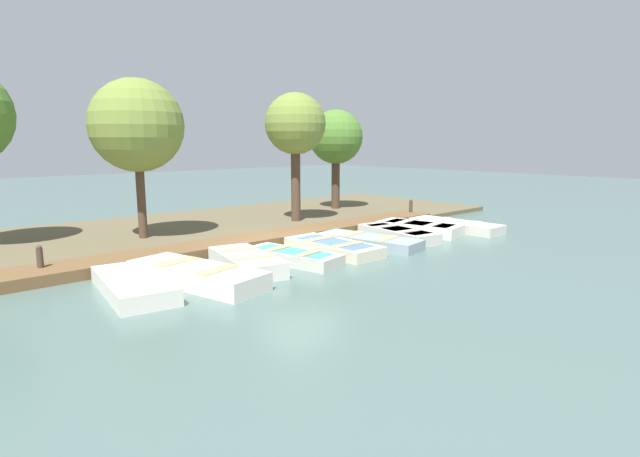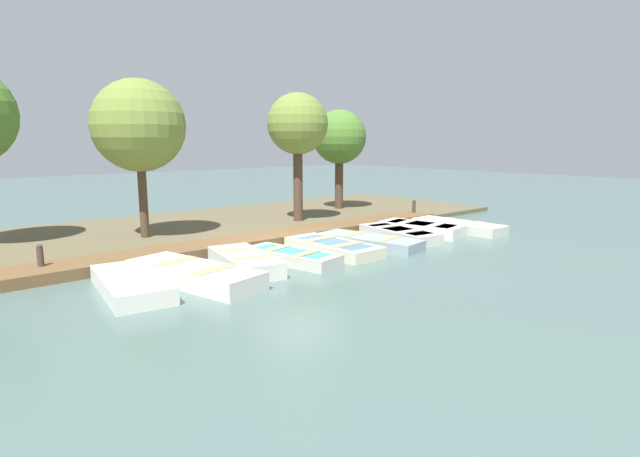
# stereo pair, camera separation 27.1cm
# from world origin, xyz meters

# --- Properties ---
(ground_plane) EXTENTS (80.00, 80.00, 0.00)m
(ground_plane) POSITION_xyz_m (0.00, 0.00, 0.00)
(ground_plane) COLOR #4C6660
(shore_bank) EXTENTS (8.00, 24.00, 0.17)m
(shore_bank) POSITION_xyz_m (-5.00, 0.00, 0.08)
(shore_bank) COLOR brown
(shore_bank) RESTS_ON ground_plane
(dock_walkway) EXTENTS (1.33, 15.23, 0.28)m
(dock_walkway) POSITION_xyz_m (-1.50, 0.00, 0.14)
(dock_walkway) COLOR brown
(dock_walkway) RESTS_ON ground_plane
(rowboat_0) EXTENTS (3.02, 1.59, 0.39)m
(rowboat_0) POSITION_xyz_m (0.87, -5.27, 0.19)
(rowboat_0) COLOR silver
(rowboat_0) RESTS_ON ground_plane
(rowboat_1) EXTENTS (3.64, 1.93, 0.44)m
(rowboat_1) POSITION_xyz_m (1.14, -3.95, 0.22)
(rowboat_1) COLOR silver
(rowboat_1) RESTS_ON ground_plane
(rowboat_2) EXTENTS (2.82, 1.61, 0.43)m
(rowboat_2) POSITION_xyz_m (0.85, -2.43, 0.21)
(rowboat_2) COLOR silver
(rowboat_2) RESTS_ON ground_plane
(rowboat_3) EXTENTS (2.85, 1.47, 0.34)m
(rowboat_3) POSITION_xyz_m (1.03, -1.09, 0.17)
(rowboat_3) COLOR beige
(rowboat_3) RESTS_ON ground_plane
(rowboat_4) EXTENTS (3.03, 1.25, 0.34)m
(rowboat_4) POSITION_xyz_m (0.85, 0.56, 0.17)
(rowboat_4) COLOR beige
(rowboat_4) RESTS_ON ground_plane
(rowboat_5) EXTENTS (3.39, 1.64, 0.33)m
(rowboat_5) POSITION_xyz_m (0.94, 2.00, 0.16)
(rowboat_5) COLOR #8C9EA8
(rowboat_5) RESTS_ON ground_plane
(rowboat_6) EXTENTS (3.03, 1.46, 0.37)m
(rowboat_6) POSITION_xyz_m (0.81, 3.53, 0.18)
(rowboat_6) COLOR beige
(rowboat_6) RESTS_ON ground_plane
(rowboat_7) EXTENTS (3.00, 1.72, 0.40)m
(rowboat_7) POSITION_xyz_m (0.68, 4.86, 0.20)
(rowboat_7) COLOR silver
(rowboat_7) RESTS_ON ground_plane
(rowboat_8) EXTENTS (3.36, 1.16, 0.34)m
(rowboat_8) POSITION_xyz_m (1.10, 6.43, 0.17)
(rowboat_8) COLOR beige
(rowboat_8) RESTS_ON ground_plane
(mooring_post_near) EXTENTS (0.14, 0.14, 0.81)m
(mooring_post_near) POSITION_xyz_m (-1.65, -6.43, 0.41)
(mooring_post_near) COLOR #47382D
(mooring_post_near) RESTS_ON ground_plane
(mooring_post_far) EXTENTS (0.14, 0.14, 0.81)m
(mooring_post_far) POSITION_xyz_m (-1.65, 7.37, 0.41)
(mooring_post_far) COLOR #47382D
(mooring_post_far) RESTS_ON ground_plane
(park_tree_left) EXTENTS (2.82, 2.82, 5.06)m
(park_tree_left) POSITION_xyz_m (-4.16, -2.93, 3.63)
(park_tree_left) COLOR #4C3828
(park_tree_left) RESTS_ON ground_plane
(park_tree_center) EXTENTS (2.27, 2.27, 4.95)m
(park_tree_center) POSITION_xyz_m (-3.60, 2.82, 3.75)
(park_tree_center) COLOR #4C3828
(park_tree_center) RESTS_ON ground_plane
(park_tree_right) EXTENTS (2.39, 2.39, 4.56)m
(park_tree_right) POSITION_xyz_m (-5.21, 6.47, 3.32)
(park_tree_right) COLOR #4C3828
(park_tree_right) RESTS_ON ground_plane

